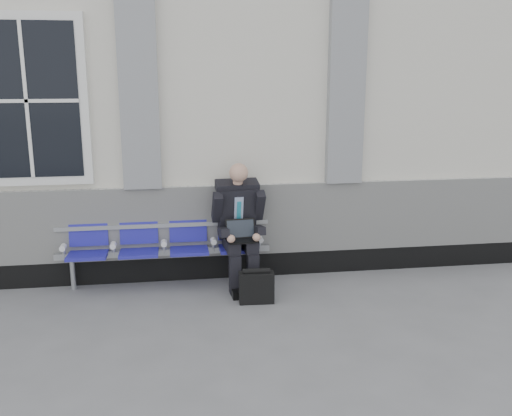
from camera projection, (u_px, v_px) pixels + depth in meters
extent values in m
cube|color=silver|center=(37.00, 104.00, 8.43)|extent=(14.00, 4.00, 4.20)
cube|color=black|center=(14.00, 276.00, 6.94)|extent=(14.00, 0.10, 0.30)
cube|color=silver|center=(9.00, 229.00, 6.79)|extent=(14.00, 0.08, 0.90)
cube|color=gray|center=(138.00, 87.00, 6.61)|extent=(0.45, 0.14, 2.40)
cube|color=gray|center=(346.00, 86.00, 6.97)|extent=(0.45, 0.14, 2.40)
cube|color=white|center=(28.00, 101.00, 6.49)|extent=(1.35, 0.10, 1.95)
cube|color=black|center=(26.00, 101.00, 6.44)|extent=(1.15, 0.02, 1.75)
cube|color=#9EA0A3|center=(164.00, 252.00, 6.97)|extent=(2.60, 0.07, 0.07)
cube|color=#9EA0A3|center=(164.00, 225.00, 7.01)|extent=(2.60, 0.05, 0.05)
cylinder|color=#9EA0A3|center=(73.00, 274.00, 6.87)|extent=(0.06, 0.06, 0.39)
cylinder|color=#9EA0A3|center=(253.00, 265.00, 7.18)|extent=(0.06, 0.06, 0.39)
cube|color=#1C199B|center=(88.00, 255.00, 6.76)|extent=(0.46, 0.42, 0.07)
cube|color=#1C199B|center=(88.00, 229.00, 6.90)|extent=(0.46, 0.10, 0.40)
cube|color=#1C199B|center=(139.00, 253.00, 6.84)|extent=(0.46, 0.42, 0.07)
cube|color=#1C199B|center=(139.00, 228.00, 6.99)|extent=(0.46, 0.10, 0.40)
cube|color=#1C199B|center=(189.00, 251.00, 6.93)|extent=(0.46, 0.42, 0.07)
cube|color=#1C199B|center=(188.00, 226.00, 7.07)|extent=(0.46, 0.10, 0.40)
cube|color=#1C199B|center=(238.00, 248.00, 7.02)|extent=(0.46, 0.42, 0.07)
cube|color=#1C199B|center=(236.00, 224.00, 7.16)|extent=(0.46, 0.10, 0.40)
cylinder|color=white|center=(63.00, 248.00, 6.72)|extent=(0.07, 0.12, 0.07)
cylinder|color=white|center=(113.00, 245.00, 6.81)|extent=(0.07, 0.12, 0.07)
cylinder|color=white|center=(164.00, 243.00, 6.89)|extent=(0.07, 0.12, 0.07)
cylinder|color=white|center=(213.00, 241.00, 6.98)|extent=(0.07, 0.12, 0.07)
cylinder|color=white|center=(260.00, 239.00, 7.06)|extent=(0.07, 0.12, 0.07)
cube|color=black|center=(236.00, 292.00, 6.70)|extent=(0.14, 0.29, 0.10)
cube|color=black|center=(254.00, 291.00, 6.74)|extent=(0.14, 0.29, 0.10)
cube|color=black|center=(235.00, 274.00, 6.71)|extent=(0.14, 0.15, 0.47)
cube|color=black|center=(253.00, 273.00, 6.76)|extent=(0.14, 0.15, 0.47)
cube|color=black|center=(231.00, 244.00, 6.87)|extent=(0.18, 0.49, 0.15)
cube|color=black|center=(249.00, 243.00, 6.91)|extent=(0.18, 0.49, 0.15)
cube|color=black|center=(237.00, 211.00, 7.01)|extent=(0.47, 0.39, 0.68)
cube|color=#A2AFD5|center=(239.00, 212.00, 6.88)|extent=(0.11, 0.11, 0.38)
cube|color=teal|center=(239.00, 214.00, 6.88)|extent=(0.05, 0.09, 0.32)
cube|color=black|center=(237.00, 186.00, 6.90)|extent=(0.53, 0.29, 0.15)
cylinder|color=tan|center=(238.00, 181.00, 6.84)|extent=(0.12, 0.12, 0.11)
sphere|color=tan|center=(239.00, 173.00, 6.75)|extent=(0.23, 0.23, 0.23)
cube|color=black|center=(217.00, 207.00, 6.83)|extent=(0.13, 0.31, 0.40)
cube|color=black|center=(259.00, 205.00, 6.94)|extent=(0.13, 0.31, 0.40)
cube|color=black|center=(223.00, 232.00, 6.72)|extent=(0.12, 0.34, 0.15)
cube|color=black|center=(259.00, 230.00, 6.81)|extent=(0.12, 0.34, 0.15)
sphere|color=tan|center=(231.00, 239.00, 6.60)|extent=(0.10, 0.10, 0.10)
sphere|color=tan|center=(256.00, 237.00, 6.66)|extent=(0.10, 0.10, 0.10)
cube|color=black|center=(242.00, 240.00, 6.72)|extent=(0.37, 0.27, 0.02)
cube|color=black|center=(240.00, 228.00, 6.82)|extent=(0.36, 0.12, 0.23)
cube|color=black|center=(241.00, 229.00, 6.81)|extent=(0.33, 0.09, 0.19)
cube|color=black|center=(256.00, 288.00, 6.49)|extent=(0.41, 0.19, 0.36)
cylinder|color=black|center=(256.00, 271.00, 6.44)|extent=(0.32, 0.08, 0.06)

